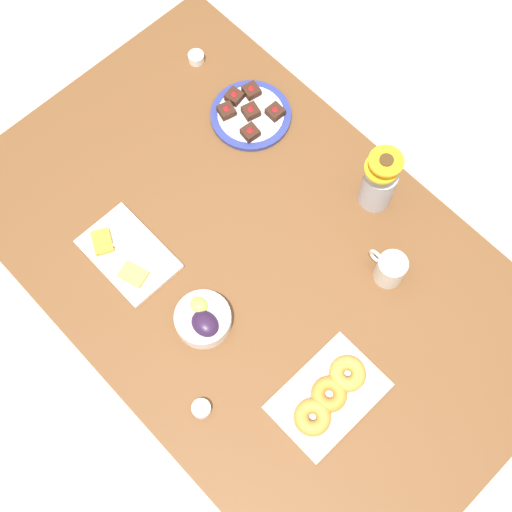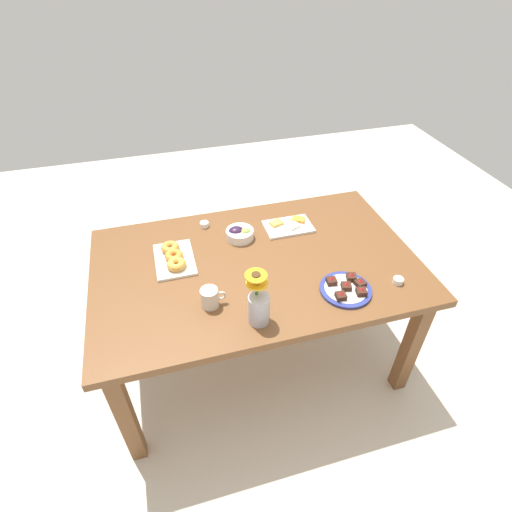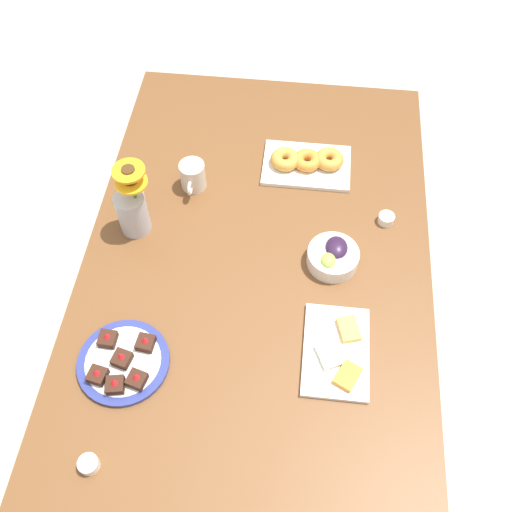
{
  "view_description": "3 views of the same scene",
  "coord_description": "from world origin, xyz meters",
  "px_view_note": "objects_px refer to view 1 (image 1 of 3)",
  "views": [
    {
      "loc": [
        -0.5,
        0.48,
        2.53
      ],
      "look_at": [
        0.0,
        0.0,
        0.78
      ],
      "focal_mm": 50.0,
      "sensor_mm": 36.0,
      "label": 1
    },
    {
      "loc": [
        -0.41,
        -1.45,
        2.03
      ],
      "look_at": [
        0.0,
        0.0,
        0.78
      ],
      "focal_mm": 28.0,
      "sensor_mm": 36.0,
      "label": 2
    },
    {
      "loc": [
        0.88,
        0.1,
        2.11
      ],
      "look_at": [
        0.0,
        0.0,
        0.78
      ],
      "focal_mm": 40.0,
      "sensor_mm": 36.0,
      "label": 3
    }
  ],
  "objects_px": {
    "grape_bowl": "(203,319)",
    "jam_cup_honey": "(196,57)",
    "flower_vase": "(379,184)",
    "dining_table": "(256,272)",
    "dessert_plate": "(250,114)",
    "croissant_platter": "(329,395)",
    "jam_cup_berry": "(201,409)",
    "coffee_mug": "(390,269)",
    "cheese_platter": "(127,254)"
  },
  "relations": [
    {
      "from": "dining_table",
      "to": "flower_vase",
      "type": "bearing_deg",
      "value": -103.96
    },
    {
      "from": "coffee_mug",
      "to": "jam_cup_honey",
      "type": "relative_size",
      "value": 2.37
    },
    {
      "from": "coffee_mug",
      "to": "croissant_platter",
      "type": "relative_size",
      "value": 0.41
    },
    {
      "from": "jam_cup_honey",
      "to": "cheese_platter",
      "type": "bearing_deg",
      "value": 121.63
    },
    {
      "from": "dining_table",
      "to": "croissant_platter",
      "type": "height_order",
      "value": "croissant_platter"
    },
    {
      "from": "dining_table",
      "to": "grape_bowl",
      "type": "xyz_separation_m",
      "value": [
        -0.03,
        0.22,
        0.12
      ]
    },
    {
      "from": "jam_cup_honey",
      "to": "jam_cup_berry",
      "type": "distance_m",
      "value": 1.05
    },
    {
      "from": "coffee_mug",
      "to": "flower_vase",
      "type": "distance_m",
      "value": 0.23
    },
    {
      "from": "coffee_mug",
      "to": "dining_table",
      "type": "bearing_deg",
      "value": 39.95
    },
    {
      "from": "dessert_plate",
      "to": "flower_vase",
      "type": "distance_m",
      "value": 0.45
    },
    {
      "from": "flower_vase",
      "to": "coffee_mug",
      "type": "bearing_deg",
      "value": 141.86
    },
    {
      "from": "coffee_mug",
      "to": "flower_vase",
      "type": "bearing_deg",
      "value": -38.14
    },
    {
      "from": "croissant_platter",
      "to": "flower_vase",
      "type": "relative_size",
      "value": 1.11
    },
    {
      "from": "grape_bowl",
      "to": "jam_cup_honey",
      "type": "relative_size",
      "value": 3.06
    },
    {
      "from": "cheese_platter",
      "to": "coffee_mug",
      "type": "bearing_deg",
      "value": -138.32
    },
    {
      "from": "dining_table",
      "to": "coffee_mug",
      "type": "relative_size",
      "value": 14.08
    },
    {
      "from": "grape_bowl",
      "to": "jam_cup_honey",
      "type": "height_order",
      "value": "grape_bowl"
    },
    {
      "from": "jam_cup_berry",
      "to": "croissant_platter",
      "type": "bearing_deg",
      "value": -127.93
    },
    {
      "from": "jam_cup_honey",
      "to": "coffee_mug",
      "type": "bearing_deg",
      "value": 173.73
    },
    {
      "from": "dessert_plate",
      "to": "coffee_mug",
      "type": "bearing_deg",
      "value": 172.77
    },
    {
      "from": "coffee_mug",
      "to": "dessert_plate",
      "type": "height_order",
      "value": "coffee_mug"
    },
    {
      "from": "grape_bowl",
      "to": "jam_cup_honey",
      "type": "xyz_separation_m",
      "value": [
        0.63,
        -0.54,
        -0.01
      ]
    },
    {
      "from": "dessert_plate",
      "to": "flower_vase",
      "type": "height_order",
      "value": "flower_vase"
    },
    {
      "from": "flower_vase",
      "to": "grape_bowl",
      "type": "bearing_deg",
      "value": 84.04
    },
    {
      "from": "cheese_platter",
      "to": "jam_cup_berry",
      "type": "height_order",
      "value": "cheese_platter"
    },
    {
      "from": "croissant_platter",
      "to": "jam_cup_honey",
      "type": "xyz_separation_m",
      "value": [
        0.99,
        -0.44,
        -0.01
      ]
    },
    {
      "from": "cheese_platter",
      "to": "jam_cup_honey",
      "type": "relative_size",
      "value": 5.42
    },
    {
      "from": "jam_cup_berry",
      "to": "dessert_plate",
      "type": "relative_size",
      "value": 0.2
    },
    {
      "from": "cheese_platter",
      "to": "croissant_platter",
      "type": "distance_m",
      "value": 0.65
    },
    {
      "from": "dining_table",
      "to": "jam_cup_berry",
      "type": "bearing_deg",
      "value": 117.49
    },
    {
      "from": "dessert_plate",
      "to": "flower_vase",
      "type": "relative_size",
      "value": 0.94
    },
    {
      "from": "dining_table",
      "to": "flower_vase",
      "type": "relative_size",
      "value": 6.35
    },
    {
      "from": "dining_table",
      "to": "dessert_plate",
      "type": "relative_size",
      "value": 6.75
    },
    {
      "from": "dining_table",
      "to": "grape_bowl",
      "type": "distance_m",
      "value": 0.25
    },
    {
      "from": "dining_table",
      "to": "jam_cup_honey",
      "type": "bearing_deg",
      "value": -28.28
    },
    {
      "from": "jam_cup_honey",
      "to": "flower_vase",
      "type": "xyz_separation_m",
      "value": [
        -0.69,
        -0.05,
        0.07
      ]
    },
    {
      "from": "dining_table",
      "to": "coffee_mug",
      "type": "height_order",
      "value": "coffee_mug"
    },
    {
      "from": "dining_table",
      "to": "coffee_mug",
      "type": "bearing_deg",
      "value": -140.05
    },
    {
      "from": "coffee_mug",
      "to": "grape_bowl",
      "type": "xyz_separation_m",
      "value": [
        0.24,
        0.44,
        -0.02
      ]
    },
    {
      "from": "flower_vase",
      "to": "jam_cup_berry",
      "type": "bearing_deg",
      "value": 97.87
    },
    {
      "from": "coffee_mug",
      "to": "cheese_platter",
      "type": "relative_size",
      "value": 0.44
    },
    {
      "from": "coffee_mug",
      "to": "jam_cup_honey",
      "type": "bearing_deg",
      "value": -6.27
    },
    {
      "from": "jam_cup_honey",
      "to": "jam_cup_berry",
      "type": "xyz_separation_m",
      "value": [
        -0.79,
        0.69,
        0.0
      ]
    },
    {
      "from": "coffee_mug",
      "to": "flower_vase",
      "type": "xyz_separation_m",
      "value": [
        0.18,
        -0.14,
        0.04
      ]
    },
    {
      "from": "coffee_mug",
      "to": "grape_bowl",
      "type": "relative_size",
      "value": 0.77
    },
    {
      "from": "dessert_plate",
      "to": "jam_cup_honey",
      "type": "bearing_deg",
      "value": -3.98
    },
    {
      "from": "croissant_platter",
      "to": "jam_cup_berry",
      "type": "xyz_separation_m",
      "value": [
        0.2,
        0.25,
        -0.01
      ]
    },
    {
      "from": "grape_bowl",
      "to": "dessert_plate",
      "type": "distance_m",
      "value": 0.64
    },
    {
      "from": "croissant_platter",
      "to": "jam_cup_honey",
      "type": "relative_size",
      "value": 5.83
    },
    {
      "from": "grape_bowl",
      "to": "jam_cup_berry",
      "type": "height_order",
      "value": "grape_bowl"
    }
  ]
}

